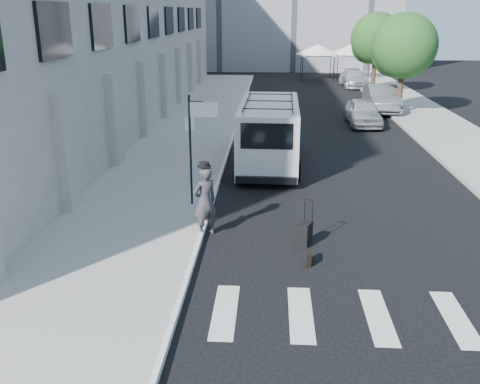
# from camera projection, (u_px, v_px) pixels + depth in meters

# --- Properties ---
(ground) EXTENTS (120.00, 120.00, 0.00)m
(ground) POSITION_uv_depth(u_px,v_px,m) (272.00, 252.00, 14.10)
(ground) COLOR black
(ground) RESTS_ON ground
(sidewalk_left) EXTENTS (4.50, 48.00, 0.15)m
(sidewalk_left) POSITION_uv_depth(u_px,v_px,m) (196.00, 125.00, 29.44)
(sidewalk_left) COLOR gray
(sidewalk_left) RESTS_ON ground
(sidewalk_right) EXTENTS (4.00, 56.00, 0.15)m
(sidewalk_right) POSITION_uv_depth(u_px,v_px,m) (421.00, 115.00, 32.47)
(sidewalk_right) COLOR gray
(sidewalk_right) RESTS_ON ground
(building_left) EXTENTS (10.00, 44.00, 12.00)m
(building_left) POSITION_uv_depth(u_px,v_px,m) (69.00, 12.00, 29.84)
(building_left) COLOR gray
(building_left) RESTS_ON ground
(sign_pole) EXTENTS (1.03, 0.07, 3.50)m
(sign_pole) POSITION_uv_depth(u_px,v_px,m) (197.00, 127.00, 16.41)
(sign_pole) COLOR black
(sign_pole) RESTS_ON sidewalk_left
(tree_near) EXTENTS (3.80, 3.83, 6.03)m
(tree_near) POSITION_uv_depth(u_px,v_px,m) (402.00, 48.00, 31.45)
(tree_near) COLOR black
(tree_near) RESTS_ON ground
(tree_far) EXTENTS (3.80, 3.83, 6.03)m
(tree_far) POSITION_uv_depth(u_px,v_px,m) (375.00, 40.00, 39.96)
(tree_far) COLOR black
(tree_far) RESTS_ON ground
(tent_left) EXTENTS (4.00, 4.00, 3.20)m
(tent_left) POSITION_uv_depth(u_px,v_px,m) (318.00, 50.00, 48.93)
(tent_left) COLOR black
(tent_left) RESTS_ON ground
(tent_right) EXTENTS (4.00, 4.00, 3.20)m
(tent_right) POSITION_uv_depth(u_px,v_px,m) (352.00, 49.00, 49.22)
(tent_right) COLOR black
(tent_right) RESTS_ON ground
(businessman) EXTENTS (0.88, 0.84, 2.02)m
(businessman) POSITION_uv_depth(u_px,v_px,m) (205.00, 201.00, 14.87)
(businessman) COLOR #343436
(businessman) RESTS_ON ground
(briefcase) EXTENTS (0.16, 0.45, 0.34)m
(briefcase) POSITION_uv_depth(u_px,v_px,m) (309.00, 258.00, 13.40)
(briefcase) COLOR black
(briefcase) RESTS_ON ground
(suitcase) EXTENTS (0.44, 0.53, 1.26)m
(suitcase) POSITION_uv_depth(u_px,v_px,m) (305.00, 234.00, 14.43)
(suitcase) COLOR black
(suitcase) RESTS_ON ground
(cargo_van) EXTENTS (2.58, 7.01, 2.59)m
(cargo_van) POSITION_uv_depth(u_px,v_px,m) (269.00, 133.00, 21.78)
(cargo_van) COLOR silver
(cargo_van) RESTS_ON ground
(parked_car_a) EXTENTS (1.72, 4.25, 1.45)m
(parked_car_a) POSITION_uv_depth(u_px,v_px,m) (363.00, 112.00, 29.67)
(parked_car_a) COLOR #9DA0A5
(parked_car_a) RESTS_ON ground
(parked_car_b) EXTENTS (1.86, 5.08, 1.66)m
(parked_car_b) POSITION_uv_depth(u_px,v_px,m) (382.00, 99.00, 33.57)
(parked_car_b) COLOR #5A5E62
(parked_car_b) RESTS_ON ground
(parked_car_c) EXTENTS (2.18, 4.87, 1.39)m
(parked_car_c) POSITION_uv_depth(u_px,v_px,m) (354.00, 78.00, 44.83)
(parked_car_c) COLOR #AAADB2
(parked_car_c) RESTS_ON ground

